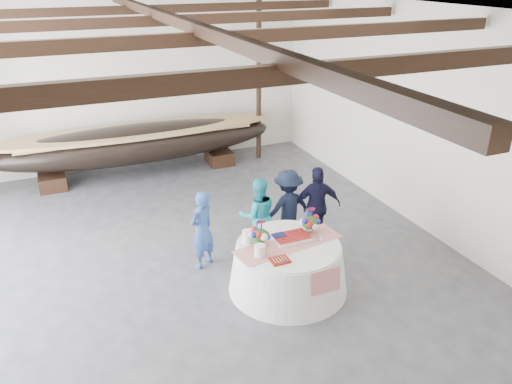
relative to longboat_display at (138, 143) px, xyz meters
name	(u,v)px	position (x,y,z in m)	size (l,w,h in m)	color
floor	(193,274)	(-0.07, -5.10, -0.88)	(10.00, 12.00, 0.01)	#3D3D42
wall_back	(124,84)	(-0.07, 0.90, 1.37)	(10.00, 0.02, 4.50)	silver
wall_right	(429,123)	(4.93, -5.10, 1.37)	(0.02, 12.00, 4.50)	silver
ceiling	(177,13)	(-0.07, -5.10, 3.62)	(10.00, 12.00, 0.01)	white
pavilion_structure	(165,40)	(-0.07, -4.24, 3.12)	(9.80, 11.76, 4.50)	black
longboat_display	(138,143)	(0.00, 0.00, 0.00)	(7.39, 1.48, 1.39)	black
banquet_table	(288,266)	(1.32, -6.16, -0.45)	(2.05, 2.05, 0.88)	silver
tabletop_items	(283,233)	(1.27, -6.03, 0.14)	(1.95, 0.95, 0.40)	red
guest_woman_blue	(202,230)	(0.20, -4.90, -0.13)	(0.55, 0.36, 1.50)	#2B4B8C
guest_woman_teal	(258,215)	(1.35, -4.79, -0.12)	(0.74, 0.58, 1.52)	#23A3B5
guest_man_left	(288,208)	(2.00, -4.76, -0.10)	(1.01, 0.58, 1.57)	black
guest_man_right	(317,206)	(2.54, -4.96, -0.07)	(0.95, 0.40, 1.63)	black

